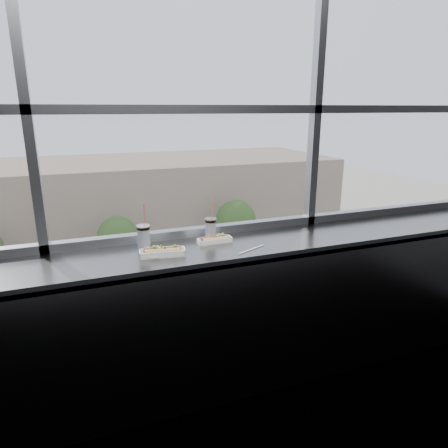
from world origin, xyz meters
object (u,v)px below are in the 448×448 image
object	(u,v)px
car_near_d	(205,330)
pedestrian_d	(203,255)
wrapper	(155,256)
car_near_c	(93,355)
hotdog_tray_right	(215,239)
car_near_e	(346,304)
hotdog_tray_left	(162,252)
tree_center	(118,236)
car_far_b	(127,283)
loose_straw	(251,249)
tree_right	(236,220)
soda_cup_right	(211,228)
soda_cup_left	(144,236)

from	to	relation	value
car_near_d	pedestrian_d	distance (m)	12.18
wrapper	car_near_c	bearing A→B (deg)	91.61
hotdog_tray_right	car_near_e	world-z (taller)	hotdog_tray_right
hotdog_tray_left	car_near_c	size ratio (longest dim) A/B	0.05
wrapper	car_near_c	world-z (taller)	wrapper
car_near_e	pedestrian_d	world-z (taller)	car_near_e
hotdog_tray_right	pedestrian_d	bearing A→B (deg)	71.72
pedestrian_d	tree_center	bearing A→B (deg)	86.88
wrapper	car_far_b	distance (m)	26.82
wrapper	hotdog_tray_left	bearing A→B (deg)	15.14
car_near_e	car_near_c	size ratio (longest dim) A/B	1.07
wrapper	pedestrian_d	bearing A→B (deg)	71.90
loose_straw	tree_right	world-z (taller)	loose_straw
hotdog_tray_left	car_far_b	size ratio (longest dim) A/B	0.05
car_near_d	tree_center	size ratio (longest dim) A/B	1.36
wrapper	loose_straw	bearing A→B (deg)	-7.64
hotdog_tray_right	loose_straw	bearing A→B (deg)	-52.74
soda_cup_right	car_near_d	distance (m)	20.18
soda_cup_right	tree_right	xyz separation A→B (m)	(11.79, 28.14, -8.49)
hotdog_tray_left	car_near_e	world-z (taller)	hotdog_tray_left
hotdog_tray_left	soda_cup_right	bearing A→B (deg)	35.62
car_near_d	loose_straw	bearing A→B (deg)	165.07
soda_cup_right	tree_right	distance (m)	31.67
hotdog_tray_right	car_near_e	distance (m)	24.41
wrapper	tree_center	distance (m)	29.76
car_near_c	soda_cup_right	bearing A→B (deg)	-173.85
hotdog_tray_left	loose_straw	world-z (taller)	hotdog_tray_left
hotdog_tray_right	wrapper	size ratio (longest dim) A/B	2.37
loose_straw	pedestrian_d	world-z (taller)	loose_straw
car_near_c	car_near_d	bearing A→B (deg)	-87.05
hotdog_tray_right	wrapper	world-z (taller)	hotdog_tray_right
hotdog_tray_left	car_near_d	world-z (taller)	hotdog_tray_left
soda_cup_right	car_far_b	distance (m)	26.63
hotdog_tray_left	car_near_c	world-z (taller)	hotdog_tray_left
hotdog_tray_left	soda_cup_right	world-z (taller)	soda_cup_right
soda_cup_left	car_near_c	xyz separation A→B (m)	(-0.42, 16.19, -11.22)
car_near_c	tree_right	world-z (taller)	tree_right
loose_straw	wrapper	size ratio (longest dim) A/B	2.34
hotdog_tray_right	soda_cup_left	world-z (taller)	soda_cup_left
pedestrian_d	wrapper	bearing A→B (deg)	161.90
soda_cup_right	tree_right	bearing A→B (deg)	67.26
hotdog_tray_left	hotdog_tray_right	distance (m)	0.42
soda_cup_left	car_near_e	size ratio (longest dim) A/B	0.06
car_far_b	soda_cup_right	bearing A→B (deg)	177.31
loose_straw	car_far_b	size ratio (longest dim) A/B	0.04
car_far_b	hotdog_tray_right	bearing A→B (deg)	177.33
hotdog_tray_left	car_near_d	size ratio (longest dim) A/B	0.04
wrapper	car_near_e	distance (m)	24.77
soda_cup_right	soda_cup_left	bearing A→B (deg)	-174.49
hotdog_tray_right	wrapper	distance (m)	0.47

